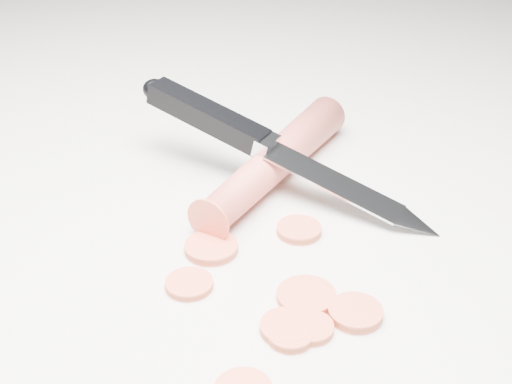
{
  "coord_description": "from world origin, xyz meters",
  "views": [
    {
      "loc": [
        -0.04,
        -0.43,
        0.32
      ],
      "look_at": [
        -0.02,
        0.06,
        0.02
      ],
      "focal_mm": 50.0,
      "sensor_mm": 36.0,
      "label": 1
    }
  ],
  "objects": [
    {
      "name": "carrot_slice_7",
      "position": [
        -0.05,
        0.0,
        0.0
      ],
      "size": [
        0.04,
        0.04,
        0.01
      ],
      "primitive_type": "cylinder",
      "color": "#E85237",
      "rests_on": "ground"
    },
    {
      "name": "carrot_slice_1",
      "position": [
        -0.0,
        -0.1,
        0.0
      ],
      "size": [
        0.03,
        0.03,
        0.01
      ],
      "primitive_type": "cylinder",
      "color": "#E85237",
      "rests_on": "ground"
    },
    {
      "name": "carrot_slice_4",
      "position": [
        0.01,
        -0.09,
        0.0
      ],
      "size": [
        0.03,
        0.03,
        0.01
      ],
      "primitive_type": "cylinder",
      "color": "#E85237",
      "rests_on": "ground"
    },
    {
      "name": "carrot_slice_0",
      "position": [
        -0.07,
        -0.04,
        0.0
      ],
      "size": [
        0.03,
        0.03,
        0.01
      ],
      "primitive_type": "cylinder",
      "color": "#E85237",
      "rests_on": "ground"
    },
    {
      "name": "carrot_slice_2",
      "position": [
        0.01,
        -0.06,
        0.0
      ],
      "size": [
        0.04,
        0.04,
        0.01
      ],
      "primitive_type": "cylinder",
      "color": "#E85237",
      "rests_on": "ground"
    },
    {
      "name": "kitchen_knife",
      "position": [
        0.01,
        0.09,
        0.04
      ],
      "size": [
        0.26,
        0.18,
        0.08
      ],
      "primitive_type": null,
      "color": "#B4B7BB",
      "rests_on": "ground"
    },
    {
      "name": "carrot_slice_3",
      "position": [
        0.04,
        -0.08,
        0.0
      ],
      "size": [
        0.04,
        0.04,
        0.01
      ],
      "primitive_type": "cylinder",
      "color": "#E85237",
      "rests_on": "ground"
    },
    {
      "name": "carrot_slice_5",
      "position": [
        0.02,
        0.02,
        0.0
      ],
      "size": [
        0.04,
        0.04,
        0.01
      ],
      "primitive_type": "cylinder",
      "color": "#E85237",
      "rests_on": "ground"
    },
    {
      "name": "ground",
      "position": [
        0.0,
        0.0,
        0.0
      ],
      "size": [
        2.4,
        2.4,
        0.0
      ],
      "primitive_type": "plane",
      "color": "silver",
      "rests_on": "ground"
    },
    {
      "name": "carrot",
      "position": [
        0.0,
        0.11,
        0.02
      ],
      "size": [
        0.14,
        0.2,
        0.03
      ],
      "primitive_type": "cylinder",
      "rotation": [
        1.57,
        0.0,
        -0.58
      ],
      "color": "#C9473C",
      "rests_on": "ground"
    },
    {
      "name": "carrot_slice_8",
      "position": [
        -0.0,
        -0.09,
        0.0
      ],
      "size": [
        0.03,
        0.03,
        0.01
      ],
      "primitive_type": "cylinder",
      "color": "#E85237",
      "rests_on": "ground"
    }
  ]
}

